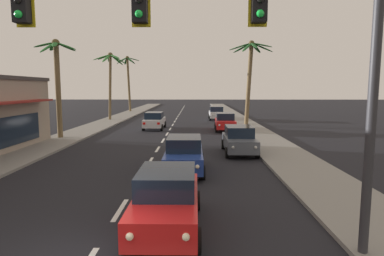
# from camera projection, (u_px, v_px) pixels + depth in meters

# --- Properties ---
(sidewalk_right) EXTENTS (3.20, 110.00, 0.14)m
(sidewalk_right) POSITION_uv_depth(u_px,v_px,m) (260.00, 136.00, 26.97)
(sidewalk_right) COLOR gray
(sidewalk_right) RESTS_ON ground
(sidewalk_left) EXTENTS (3.20, 110.00, 0.14)m
(sidewalk_left) POSITION_uv_depth(u_px,v_px,m) (72.00, 136.00, 27.13)
(sidewalk_left) COLOR gray
(sidewalk_left) RESTS_ON ground
(lane_markings) EXTENTS (4.28, 88.49, 0.01)m
(lane_markings) POSITION_uv_depth(u_px,v_px,m) (171.00, 136.00, 27.64)
(lane_markings) COLOR silver
(lane_markings) RESTS_ON ground
(traffic_signal_mast) EXTENTS (10.51, 0.41, 7.25)m
(traffic_signal_mast) POSITION_uv_depth(u_px,v_px,m) (217.00, 31.00, 7.16)
(traffic_signal_mast) COLOR #2D2D33
(traffic_signal_mast) RESTS_ON ground
(sedan_lead_at_stop_bar) EXTENTS (1.95, 4.45, 1.68)m
(sedan_lead_at_stop_bar) POSITION_uv_depth(u_px,v_px,m) (167.00, 199.00, 9.34)
(sedan_lead_at_stop_bar) COLOR red
(sedan_lead_at_stop_bar) RESTS_ON ground
(sedan_third_in_queue) EXTENTS (1.96, 4.46, 1.68)m
(sedan_third_in_queue) POSITION_uv_depth(u_px,v_px,m) (184.00, 154.00, 15.72)
(sedan_third_in_queue) COLOR navy
(sedan_third_in_queue) RESTS_ON ground
(sedan_oncoming_far) EXTENTS (1.99, 4.47, 1.68)m
(sedan_oncoming_far) POSITION_uv_depth(u_px,v_px,m) (154.00, 120.00, 32.07)
(sedan_oncoming_far) COLOR silver
(sedan_oncoming_far) RESTS_ON ground
(sedan_parked_nearest_kerb) EXTENTS (2.05, 4.49, 1.68)m
(sedan_parked_nearest_kerb) POSITION_uv_depth(u_px,v_px,m) (225.00, 122.00, 30.96)
(sedan_parked_nearest_kerb) COLOR red
(sedan_parked_nearest_kerb) RESTS_ON ground
(sedan_parked_mid_kerb) EXTENTS (1.96, 4.45, 1.68)m
(sedan_parked_mid_kerb) POSITION_uv_depth(u_px,v_px,m) (216.00, 113.00, 41.96)
(sedan_parked_mid_kerb) COLOR silver
(sedan_parked_mid_kerb) RESTS_ON ground
(sedan_parked_far_kerb) EXTENTS (1.96, 4.45, 1.68)m
(sedan_parked_far_kerb) POSITION_uv_depth(u_px,v_px,m) (239.00, 140.00, 20.14)
(sedan_parked_far_kerb) COLOR #4C515B
(sedan_parked_far_kerb) RESTS_ON ground
(palm_left_second) EXTENTS (3.34, 3.08, 7.74)m
(palm_left_second) POSITION_uv_depth(u_px,v_px,m) (57.00, 74.00, 25.22)
(palm_left_second) COLOR brown
(palm_left_second) RESTS_ON ground
(palm_left_third) EXTENTS (3.92, 4.00, 8.34)m
(palm_left_third) POSITION_uv_depth(u_px,v_px,m) (110.00, 71.00, 39.96)
(palm_left_third) COLOR brown
(palm_left_third) RESTS_ON ground
(palm_left_farthest) EXTENTS (3.86, 3.41, 9.35)m
(palm_left_farthest) POSITION_uv_depth(u_px,v_px,m) (128.00, 74.00, 54.75)
(palm_left_farthest) COLOR brown
(palm_left_farthest) RESTS_ON ground
(palm_right_third) EXTENTS (4.62, 4.59, 8.94)m
(palm_right_third) POSITION_uv_depth(u_px,v_px,m) (250.00, 68.00, 34.21)
(palm_right_third) COLOR brown
(palm_right_third) RESTS_ON ground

